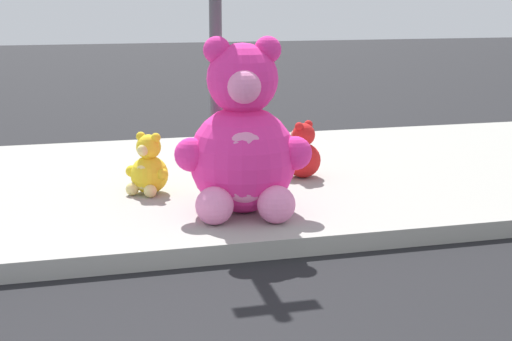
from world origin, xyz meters
The scene contains 6 objects.
sidewalk centered at (0.00, 5.20, 0.07)m, with size 28.00×4.40×0.15m, color #9E9B93.
sign_pole centered at (1.00, 4.40, 1.85)m, with size 0.56×0.11×3.20m.
plush_pink_large centered at (1.09, 3.81, 0.73)m, with size 1.11×1.02×1.46m.
plush_yellow centered at (0.41, 4.65, 0.38)m, with size 0.40×0.41×0.56m.
plush_lime centered at (1.38, 5.16, 0.34)m, with size 0.33×0.34×0.47m.
plush_red centered at (1.97, 4.90, 0.38)m, with size 0.40×0.41×0.57m.
Camera 1 is at (-0.46, -2.25, 1.92)m, focal length 54.45 mm.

